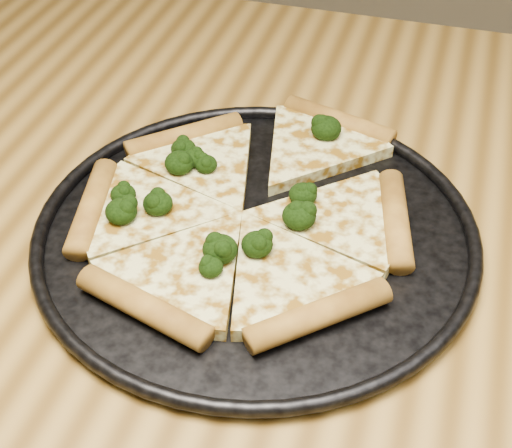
# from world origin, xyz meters

# --- Properties ---
(dining_table) EXTENTS (1.20, 0.90, 0.75)m
(dining_table) POSITION_xyz_m (0.00, 0.00, 0.66)
(dining_table) COLOR olive
(dining_table) RESTS_ON ground
(pizza_pan) EXTENTS (0.39, 0.39, 0.02)m
(pizza_pan) POSITION_xyz_m (-0.08, -0.01, 0.76)
(pizza_pan) COLOR black
(pizza_pan) RESTS_ON dining_table
(pizza) EXTENTS (0.31, 0.36, 0.02)m
(pizza) POSITION_xyz_m (-0.09, 0.00, 0.77)
(pizza) COLOR #DDD887
(pizza) RESTS_ON pizza_pan
(broccoli_florets) EXTENTS (0.19, 0.24, 0.02)m
(broccoli_florets) POSITION_xyz_m (-0.11, 0.01, 0.78)
(broccoli_florets) COLOR black
(broccoli_florets) RESTS_ON pizza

